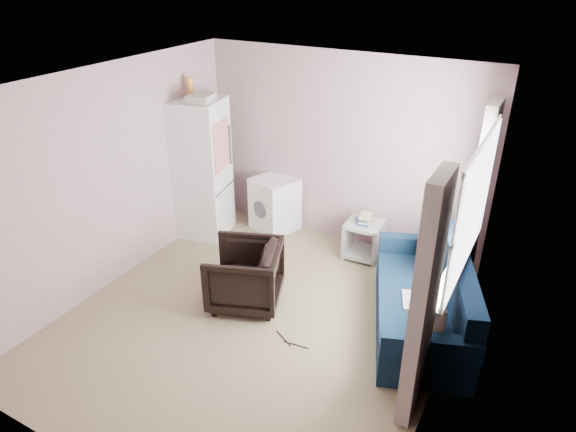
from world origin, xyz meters
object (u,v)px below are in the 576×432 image
side_table (364,237)px  fridge (201,168)px  armchair (244,272)px  sofa (426,304)px  washing_machine (275,203)px

side_table → fridge: bearing=-169.0°
armchair → sofa: (1.88, 0.51, -0.08)m
armchair → side_table: bearing=132.0°
armchair → sofa: bearing=84.2°
armchair → side_table: armchair is taller
side_table → sofa: 1.51m
fridge → washing_machine: size_ratio=2.81×
armchair → fridge: size_ratio=0.37×
washing_machine → sofa: (2.47, -1.16, -0.09)m
armchair → fridge: 1.88m
armchair → side_table: size_ratio=1.29×
washing_machine → side_table: washing_machine is taller
fridge → washing_machine: bearing=21.5°
sofa → armchair: bearing=174.9°
washing_machine → sofa: sofa is taller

